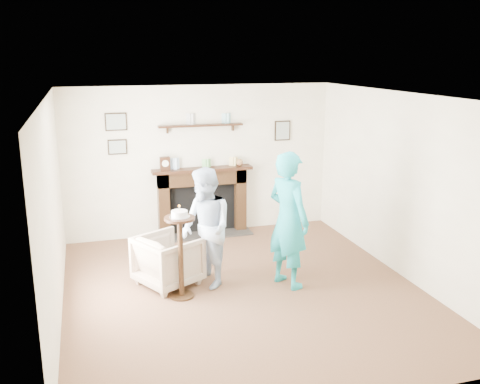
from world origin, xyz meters
name	(u,v)px	position (x,y,z in m)	size (l,w,h in m)	color
ground	(244,291)	(0.00, 0.00, 0.00)	(5.00, 5.00, 0.00)	brown
room_shell	(229,158)	(0.00, 0.69, 1.62)	(4.54, 5.02, 2.52)	beige
armchair	(169,284)	(-0.90, 0.48, 0.00)	(0.72, 0.75, 0.68)	tan
man	(207,284)	(-0.42, 0.33, 0.00)	(0.77, 0.60, 1.58)	silver
woman	(287,284)	(0.62, 0.03, 0.00)	(0.66, 0.43, 1.80)	teal
pedestal_table	(180,241)	(-0.80, 0.06, 0.74)	(0.38, 0.38, 1.21)	black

